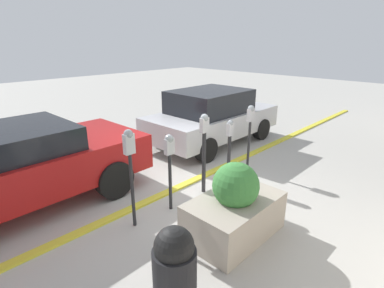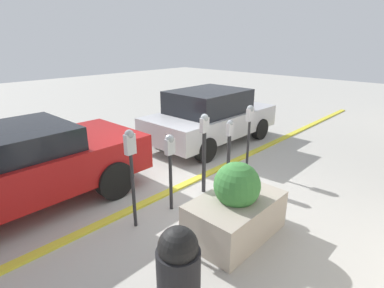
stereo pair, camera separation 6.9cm
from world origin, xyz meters
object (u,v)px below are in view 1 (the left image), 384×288
object	(u,v)px
parking_meter_second	(170,156)
parking_meter_farthest	(250,123)
parking_meter_fourth	(229,144)
trash_bin	(175,277)
parked_car_front	(9,167)
parked_car_middle	(212,116)
planter_box	(234,208)
parking_meter_nearest	(130,158)
parking_meter_middle	(204,143)

from	to	relation	value
parking_meter_second	parking_meter_farthest	xyz separation A→B (m)	(2.35, -0.01, 0.11)
parking_meter_fourth	trash_bin	bearing A→B (deg)	-151.26
parked_car_front	parked_car_middle	size ratio (longest dim) A/B	1.15
parking_meter_second	parking_meter_fourth	size ratio (longest dim) A/B	1.04
planter_box	trash_bin	bearing A→B (deg)	-163.88
parking_meter_nearest	parking_meter_middle	size ratio (longest dim) A/B	1.03
parking_meter_fourth	parked_car_middle	world-z (taller)	parked_car_middle
parked_car_middle	planter_box	bearing A→B (deg)	-135.15
parking_meter_second	parked_car_front	bearing A→B (deg)	134.45
parking_meter_nearest	planter_box	bearing A→B (deg)	-54.49
parking_meter_nearest	planter_box	distance (m)	1.73
parking_meter_fourth	parking_meter_nearest	bearing A→B (deg)	178.10
parking_meter_farthest	parked_car_front	xyz separation A→B (m)	(-4.25, 1.95, -0.31)
parking_meter_middle	planter_box	size ratio (longest dim) A/B	1.06
parking_meter_fourth	trash_bin	size ratio (longest dim) A/B	1.15
parking_meter_second	parking_meter_middle	xyz separation A→B (m)	(0.87, 0.01, 0.03)
parking_meter_farthest	parked_car_front	bearing A→B (deg)	155.39
parking_meter_second	parking_meter_middle	distance (m)	0.87
parking_meter_farthest	parking_meter_fourth	bearing A→B (deg)	-177.88
parking_meter_second	parking_meter_fourth	world-z (taller)	parking_meter_second
parking_meter_middle	parked_car_front	bearing A→B (deg)	145.20
parking_meter_middle	parked_car_front	distance (m)	3.39
parked_car_middle	parking_meter_second	bearing A→B (deg)	-150.65
parking_meter_nearest	parked_car_front	distance (m)	2.25
parked_car_middle	parking_meter_nearest	bearing A→B (deg)	-155.95
parking_meter_nearest	parked_car_front	world-z (taller)	parking_meter_nearest
parking_meter_middle	parking_meter_farthest	bearing A→B (deg)	-0.74
parking_meter_farthest	trash_bin	world-z (taller)	parking_meter_farthest
parking_meter_middle	parking_meter_farthest	xyz separation A→B (m)	(1.48, -0.02, 0.09)
parking_meter_fourth	parking_meter_farthest	distance (m)	0.81
parking_meter_middle	parking_meter_second	bearing A→B (deg)	-179.29
parked_car_middle	trash_bin	bearing A→B (deg)	-143.23
parked_car_front	parked_car_middle	world-z (taller)	parked_car_middle
parking_meter_nearest	parking_meter_middle	xyz separation A→B (m)	(1.62, -0.03, -0.14)
parked_car_middle	parking_meter_fourth	bearing A→B (deg)	-131.52
parking_meter_farthest	parked_car_front	size ratio (longest dim) A/B	0.33
parked_car_front	parking_meter_farthest	bearing A→B (deg)	-25.58
parking_meter_fourth	parked_car_front	bearing A→B (deg)	150.52
parking_meter_nearest	trash_bin	size ratio (longest dim) A/B	1.39
parking_meter_second	trash_bin	distance (m)	2.30
parked_car_front	parked_car_middle	xyz separation A→B (m)	(5.14, -0.10, -0.01)
parking_meter_farthest	planter_box	size ratio (longest dim) A/B	1.02
parking_meter_nearest	trash_bin	bearing A→B (deg)	-112.47
parking_meter_nearest	parking_meter_second	world-z (taller)	parking_meter_nearest
parking_meter_second	parking_meter_farthest	world-z (taller)	parking_meter_farthest
planter_box	trash_bin	xyz separation A→B (m)	(-1.64, -0.47, 0.13)
parking_meter_middle	parked_car_front	size ratio (longest dim) A/B	0.34
planter_box	parked_car_front	world-z (taller)	parked_car_front
parking_meter_farthest	planter_box	world-z (taller)	parking_meter_farthest
parking_meter_middle	parking_meter_fourth	distance (m)	0.75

